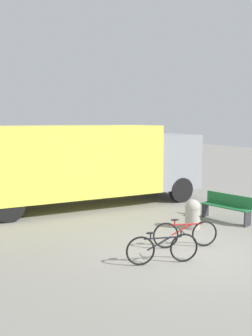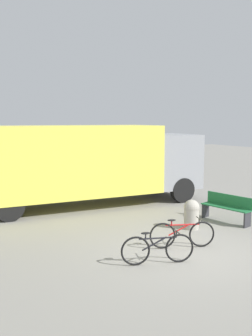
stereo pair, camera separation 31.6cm
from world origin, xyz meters
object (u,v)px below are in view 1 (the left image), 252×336
object	(u,v)px
delivery_truck	(80,161)
park_bench	(227,206)
bicycle_near	(162,248)
bicycle_middle	(185,234)
bollard_near_bench	(193,213)

from	to	relation	value
delivery_truck	park_bench	distance (m)	5.53
bicycle_near	bicycle_middle	size ratio (longest dim) A/B	1.02
delivery_truck	bicycle_near	xyz separation A→B (m)	(-0.98, -6.20, -1.34)
delivery_truck	bollard_near_bench	xyz separation A→B (m)	(1.52, -4.50, -1.23)
bicycle_near	bicycle_middle	bearing A→B (deg)	46.00
bicycle_near	bollard_near_bench	xyz separation A→B (m)	(2.50, 1.71, 0.11)
park_bench	bicycle_near	world-z (taller)	park_bench
bicycle_middle	bollard_near_bench	world-z (taller)	bollard_near_bench
delivery_truck	park_bench	size ratio (longest dim) A/B	5.54
delivery_truck	bollard_near_bench	size ratio (longest dim) A/B	10.74
delivery_truck	bicycle_middle	size ratio (longest dim) A/B	6.07
delivery_truck	bicycle_middle	bearing A→B (deg)	-81.70
bollard_near_bench	park_bench	bearing A→B (deg)	0.41
bicycle_middle	bicycle_near	bearing A→B (deg)	-130.78
park_bench	bicycle_near	distance (m)	4.34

